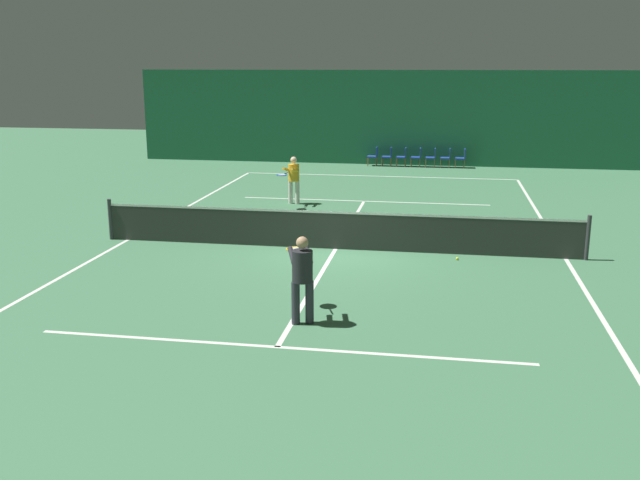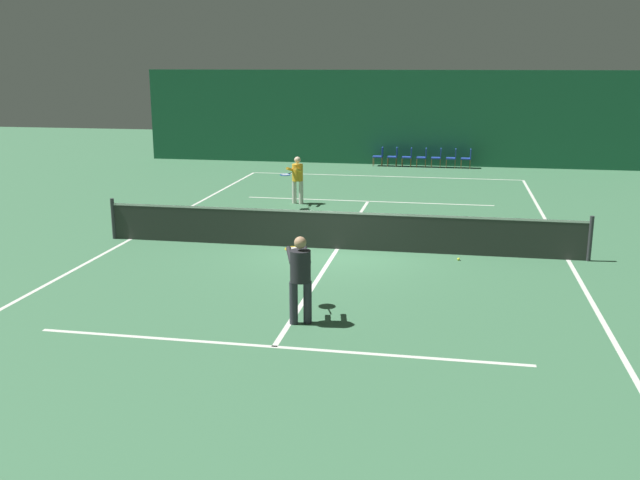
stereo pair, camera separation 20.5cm
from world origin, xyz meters
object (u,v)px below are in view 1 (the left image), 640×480
Objects in this scene: tennis_net at (336,229)px; courtside_chair_1 at (388,155)px; player_far at (293,177)px; courtside_chair_4 at (432,156)px; courtside_chair_5 at (447,157)px; courtside_chair_6 at (462,157)px; tennis_ball at (457,259)px; courtside_chair_3 at (417,156)px; player_near at (302,273)px; courtside_chair_0 at (374,155)px; courtside_chair_2 at (403,156)px.

tennis_net is 14.91m from courtside_chair_1.
courtside_chair_4 is at bearing 166.76° from player_far.
courtside_chair_5 is (0.65, 0.00, 0.00)m from courtside_chair_4.
courtside_chair_6 reaches higher than tennis_ball.
player_far is 10.07m from courtside_chair_3.
player_near is 11.03m from player_far.
courtside_chair_0 and courtside_chair_5 have the same top height.
courtside_chair_5 is 12.73× the size of tennis_ball.
courtside_chair_1 is (2.37, 9.37, -0.42)m from player_far.
player_near reaches higher than tennis_net.
courtside_chair_3 is 15.52m from tennis_ball.
courtside_chair_6 is 15.45m from tennis_ball.
player_near is at bearing 1.97° from courtside_chair_0.
tennis_net reaches higher than courtside_chair_4.
tennis_net is 181.82× the size of tennis_ball.
courtside_chair_2 is at bearing 90.00° from courtside_chair_1.
courtside_chair_3 is 12.73× the size of tennis_ball.
courtside_chair_2 is (0.78, 14.91, -0.03)m from tennis_net.
courtside_chair_2 and courtside_chair_6 have the same top height.
courtside_chair_3 is at bearing -90.00° from courtside_chair_6.
courtside_chair_4 is 12.73× the size of tennis_ball.
player_far reaches higher than courtside_chair_4.
courtside_chair_0 is at bearing -90.00° from courtside_chair_1.
courtside_chair_6 is (0.65, 0.00, 0.00)m from courtside_chair_5.
courtside_chair_5 is at bearing 90.91° from tennis_ball.
tennis_net is 5.24m from player_near.
player_far is (-2.42, 10.76, -0.02)m from player_near.
player_far reaches higher than tennis_ball.
courtside_chair_1 is 1.00× the size of courtside_chair_3.
tennis_net reaches higher than courtside_chair_3.
courtside_chair_3 is (0.65, 0.00, 0.00)m from courtside_chair_2.
courtside_chair_1 is (-0.04, 20.13, -0.44)m from player_near.
courtside_chair_0 and courtside_chair_1 have the same top height.
tennis_net is 7.76× the size of player_far.
courtside_chair_5 is 1.00× the size of courtside_chair_6.
courtside_chair_4 is (0.65, 0.00, 0.00)m from courtside_chair_3.
courtside_chair_6 is at bearing 160.59° from player_far.
courtside_chair_5 is at bearing -90.00° from courtside_chair_6.
player_far is 10.61m from courtside_chair_5.
tennis_ball is (0.25, -15.44, -0.45)m from courtside_chair_5.
courtside_chair_2 and courtside_chair_3 have the same top height.
courtside_chair_6 is (5.60, 9.37, -0.42)m from player_far.
courtside_chair_4 reaches higher than tennis_ball.
tennis_net is 14.29× the size of courtside_chair_4.
tennis_ball is (0.89, -15.44, -0.45)m from courtside_chair_4.
courtside_chair_0 and courtside_chair_4 have the same top height.
player_far is 10.32m from courtside_chair_4.
courtside_chair_3 is 1.00× the size of courtside_chair_5.
tennis_net reaches higher than courtside_chair_5.
tennis_net reaches higher than courtside_chair_1.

